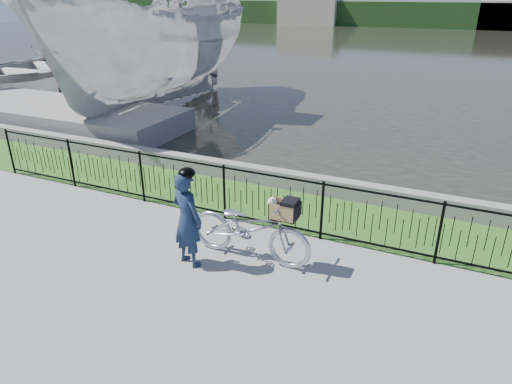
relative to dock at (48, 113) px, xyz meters
The scene contains 13 objects.
ground 11.42m from the dock, 28.81° to the right, with size 120.00×120.00×0.00m, color gray.
grass_strip 10.42m from the dock, 16.17° to the right, with size 60.00×2.00×0.01m, color #32621E.
water 29.26m from the dock, 70.02° to the left, with size 120.00×120.00×0.00m, color #28281E.
quay_wall 10.18m from the dock, 10.76° to the right, with size 60.00×0.30×0.40m, color gray.
fence 10.74m from the dock, 21.31° to the right, with size 14.00×0.06×1.15m, color black, non-canonical shape.
far_treeline 55.42m from the dock, 79.60° to the left, with size 120.00×6.00×3.00m, color #1E3C17.
far_building_left 53.13m from the dock, 98.66° to the left, with size 8.00×4.00×4.00m, color #A79A86.
far_building_right 55.38m from the dock, 73.20° to the left, with size 6.00×3.00×3.20m, color #A79A86.
dock is the anchor object (origin of this frame).
bicycle_rig 11.28m from the dock, 26.43° to the right, with size 2.18×0.76×1.24m.
cyclist 10.81m from the dock, 31.24° to the right, with size 0.68×0.54×1.72m.
boat_near 4.43m from the dock, 48.98° to the left, with size 5.20×12.05×6.35m.
boat_far 6.51m from the dock, 133.03° to the left, with size 7.10×9.67×1.94m.
Camera 1 is at (2.98, -5.62, 4.21)m, focal length 32.00 mm.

